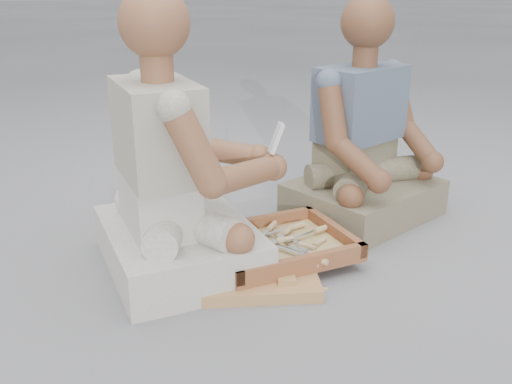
{
  "coord_description": "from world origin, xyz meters",
  "views": [
    {
      "loc": [
        -0.27,
        -1.68,
        1.0
      ],
      "look_at": [
        -0.11,
        0.2,
        0.3
      ],
      "focal_mm": 40.0,
      "sensor_mm": 36.0,
      "label": 1
    }
  ],
  "objects": [
    {
      "name": "ground",
      "position": [
        0.0,
        0.0,
        0.0
      ],
      "size": [
        60.0,
        60.0,
        0.0
      ],
      "primitive_type": "plane",
      "color": "gray",
      "rests_on": "ground"
    },
    {
      "name": "carved_panel",
      "position": [
        -0.22,
        0.14,
        0.02
      ],
      "size": [
        0.63,
        0.42,
        0.04
      ],
      "primitive_type": "cube",
      "rotation": [
        0.0,
        0.0,
        0.0
      ],
      "color": "olive",
      "rests_on": "ground"
    },
    {
      "name": "tool_tray",
      "position": [
        -0.02,
        0.24,
        0.06
      ],
      "size": [
        0.63,
        0.56,
        0.07
      ],
      "rotation": [
        0.0,
        0.0,
        0.35
      ],
      "color": "brown",
      "rests_on": "carved_panel"
    },
    {
      "name": "chisel_0",
      "position": [
        0.08,
        0.12,
        0.07
      ],
      "size": [
        0.06,
        0.22,
        0.02
      ],
      "rotation": [
        0.0,
        0.0,
        -1.37
      ],
      "color": "silver",
      "rests_on": "tool_tray"
    },
    {
      "name": "chisel_1",
      "position": [
        0.12,
        0.23,
        0.07
      ],
      "size": [
        0.16,
        0.18,
        0.02
      ],
      "rotation": [
        0.0,
        0.0,
        0.83
      ],
      "color": "silver",
      "rests_on": "tool_tray"
    },
    {
      "name": "chisel_2",
      "position": [
        0.15,
        0.33,
        0.08
      ],
      "size": [
        0.2,
        0.13,
        0.02
      ],
      "rotation": [
        0.0,
        0.0,
        0.56
      ],
      "color": "silver",
      "rests_on": "tool_tray"
    },
    {
      "name": "chisel_3",
      "position": [
        0.02,
        0.31,
        0.09
      ],
      "size": [
        0.13,
        0.2,
        0.02
      ],
      "rotation": [
        0.0,
        0.0,
        1.04
      ],
      "color": "silver",
      "rests_on": "tool_tray"
    },
    {
      "name": "chisel_4",
      "position": [
        0.06,
        0.37,
        0.08
      ],
      "size": [
        0.2,
        0.12,
        0.02
      ],
      "rotation": [
        0.0,
        0.0,
        0.5
      ],
      "color": "silver",
      "rests_on": "tool_tray"
    },
    {
      "name": "chisel_5",
      "position": [
        -0.01,
        0.25,
        0.08
      ],
      "size": [
        0.22,
        0.08,
        0.02
      ],
      "rotation": [
        0.0,
        0.0,
        0.27
      ],
      "color": "silver",
      "rests_on": "tool_tray"
    },
    {
      "name": "chisel_6",
      "position": [
        0.09,
        0.15,
        0.07
      ],
      "size": [
        0.17,
        0.17,
        0.02
      ],
      "rotation": [
        0.0,
        0.0,
        -0.78
      ],
      "color": "silver",
      "rests_on": "tool_tray"
    },
    {
      "name": "chisel_7",
      "position": [
        0.09,
        0.1,
        0.08
      ],
      "size": [
        0.17,
        0.16,
        0.02
      ],
      "rotation": [
        0.0,
        0.0,
        -0.74
      ],
      "color": "silver",
      "rests_on": "tool_tray"
    },
    {
      "name": "chisel_8",
      "position": [
        -0.01,
        0.3,
        0.07
      ],
      "size": [
        0.14,
        0.19,
        0.02
      ],
      "rotation": [
        0.0,
        0.0,
        0.99
      ],
      "color": "silver",
      "rests_on": "tool_tray"
    },
    {
      "name": "chisel_9",
      "position": [
        -0.04,
        0.37,
        0.08
      ],
      "size": [
        0.11,
        0.2,
        0.02
      ],
      "rotation": [
        0.0,
        0.0,
        1.11
      ],
      "color": "silver",
      "rests_on": "tool_tray"
    },
    {
      "name": "chisel_10",
      "position": [
        0.07,
        0.23,
        0.07
      ],
      "size": [
        0.18,
        0.16,
        0.02
      ],
      "rotation": [
        0.0,
        0.0,
        -0.71
      ],
      "color": "silver",
      "rests_on": "tool_tray"
    },
    {
      "name": "wood_chip_0",
      "position": [
        -0.03,
        0.17,
        0.0
      ],
      "size": [
        0.02,
        0.02,
        0.0
      ],
      "primitive_type": "cube",
      "rotation": [
        0.0,
        0.0,
        0.6
      ],
      "color": "tan",
      "rests_on": "ground"
    },
    {
      "name": "wood_chip_1",
      "position": [
        -0.28,
        0.61,
        0.0
      ],
      "size": [
        0.02,
        0.02,
        0.0
      ],
      "primitive_type": "cube",
      "rotation": [
        0.0,
        0.0,
        1.61
      ],
      "color": "tan",
      "rests_on": "ground"
    },
    {
      "name": "wood_chip_2",
      "position": [
        -0.09,
        0.52,
        0.0
      ],
      "size": [
        0.02,
        0.02,
        0.0
      ],
      "primitive_type": "cube",
      "rotation": [
        0.0,
        0.0,
        1.07
      ],
      "color": "tan",
      "rests_on": "ground"
    },
    {
      "name": "wood_chip_3",
      "position": [
        -0.24,
        0.14,
        0.0
      ],
      "size": [
        0.02,
        0.02,
        0.0
      ],
      "primitive_type": "cube",
      "rotation": [
        0.0,
        0.0,
        1.85
      ],
      "color": "tan",
      "rests_on": "ground"
    },
    {
      "name": "wood_chip_4",
      "position": [
        -0.03,
        0.14,
        0.0
      ],
      "size": [
        0.02,
        0.02,
        0.0
      ],
      "primitive_type": "cube",
      "rotation": [
        0.0,
        0.0,
        0.95
      ],
      "color": "tan",
      "rests_on": "ground"
    },
    {
      "name": "wood_chip_5",
      "position": [
        -0.07,
        0.53,
        0.0
      ],
      "size": [
        0.02,
        0.02,
        0.0
      ],
      "primitive_type": "cube",
      "rotation": [
        0.0,
        0.0,
        0.02
      ],
      "color": "tan",
      "rests_on": "ground"
    },
    {
      "name": "wood_chip_6",
      "position": [
        -0.16,
        -0.01,
        0.0
      ],
      "size": [
        0.02,
        0.02,
        0.0
      ],
      "primitive_type": "cube",
      "rotation": [
        0.0,
        0.0,
        1.88
      ],
      "color": "tan",
      "rests_on": "ground"
    },
    {
      "name": "wood_chip_7",
      "position": [
        -0.24,
        0.2,
        0.0
      ],
      "size": [
        0.02,
        0.02,
        0.0
      ],
      "primitive_type": "cube",
      "rotation": [
        0.0,
        0.0,
        1.05
      ],
      "color": "tan",
      "rests_on": "ground"
    },
    {
      "name": "wood_chip_8",
      "position": [
        0.12,
        0.15,
        0.0
      ],
      "size": [
        0.02,
        0.02,
        0.0
      ],
      "primitive_type": "cube",
      "rotation": [
        0.0,
        0.0,
        1.55
      ],
      "color": "tan",
      "rests_on": "ground"
    },
    {
      "name": "wood_chip_9",
      "position": [
        0.23,
        0.51,
        0.0
      ],
      "size": [
        0.02,
        0.02,
        0.0
      ],
      "primitive_type": "cube",
      "rotation": [
        0.0,
        0.0,
        1.24
      ],
      "color": "tan",
      "rests_on": "ground"
    },
    {
      "name": "wood_chip_10",
      "position": [
        0.03,
        0.18,
        0.0
      ],
      "size": [
        0.02,
        0.02,
        0.0
      ],
      "primitive_type": "cube",
      "rotation": [
        0.0,
        0.0,
        2.2
      ],
      "color": "tan",
      "rests_on": "ground"
    },
    {
      "name": "wood_chip_11",
      "position": [
        0.04,
        0.6,
        0.0
      ],
      "size": [
        0.02,
        0.02,
        0.0
      ],
      "primitive_type": "cube",
      "rotation": [
        0.0,
        0.0,
        2.57
      ],
      "color": "tan",
      "rests_on": "ground"
    },
    {
      "name": "wood_chip_12",
      "position": [
        0.12,
        0.02,
        0.0
      ],
      "size": [
        0.02,
        0.02,
        0.0
      ],
      "primitive_type": "cube",
      "rotation": [
        0.0,
        0.0,
        0.11
      ],
      "color": "tan",
      "rests_on": "ground"
    },
    {
      "name": "wood_chip_13",
      "position": [
        0.2,
        0.38,
        0.0
      ],
      "size": [
        0.02,
        0.02,
        0.0
      ],
      "primitive_type": "cube",
      "rotation": [
        0.0,
        0.0,
        0.19
      ],
      "color": "tan",
      "rests_on": "ground"
    },
    {
      "name": "wood_chip_14",
      "position": [
        -0.2,
        0.4,
        0.0
      ],
      "size": [
        0.02,
        0.02,
        0.0
      ],
      "primitive_type": "cube",
      "rotation": [
        0.0,
        0.0,
        2.62
      ],
      "color": "tan",
      "rests_on": "ground"
    },
    {
      "name": "craftsman",
      "position": [
        -0.39,
        0.24,
        0.34
      ],
      "size": [
        0.74,
        0.76,
        0.99
      ],
      "rotation": [
        0.0,
        0.0,
        -1.24
      ],
      "color": "silver",
      "rests_on": "ground"
    },
    {
      "name": "companion",
      "position": [
        0.41,
        0.67,
        0.32
      ],
      "size": [
        0.78,
        0.75,
        0.95
      ],
      "rotation": [
        0.0,
        0.0,
        3.79
      ],
      "color": "#797157",
      "rests_on": "ground"
    },
    {
      "name": "mobile_phone",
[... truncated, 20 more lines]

